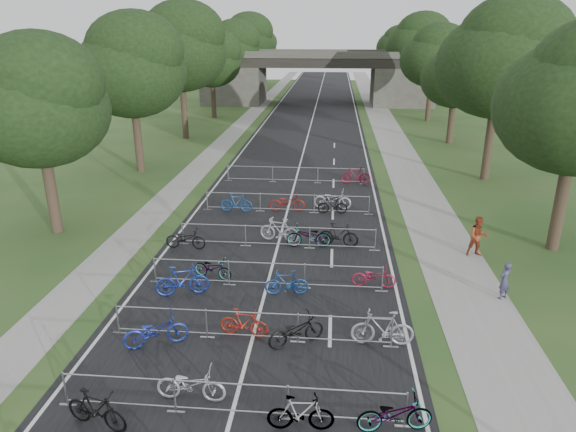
% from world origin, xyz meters
% --- Properties ---
extents(road, '(11.00, 140.00, 0.01)m').
position_xyz_m(road, '(0.00, 50.00, 0.01)').
color(road, black).
rests_on(road, ground).
extents(sidewalk_right, '(3.00, 140.00, 0.01)m').
position_xyz_m(sidewalk_right, '(8.00, 50.00, 0.01)').
color(sidewalk_right, gray).
rests_on(sidewalk_right, ground).
extents(sidewalk_left, '(2.00, 140.00, 0.01)m').
position_xyz_m(sidewalk_left, '(-7.50, 50.00, 0.01)').
color(sidewalk_left, gray).
rests_on(sidewalk_left, ground).
extents(lane_markings, '(0.12, 140.00, 0.00)m').
position_xyz_m(lane_markings, '(0.00, 50.00, 0.00)').
color(lane_markings, silver).
rests_on(lane_markings, ground).
extents(overpass_bridge, '(31.00, 8.00, 7.05)m').
position_xyz_m(overpass_bridge, '(0.00, 65.00, 3.53)').
color(overpass_bridge, '#3F3D38').
rests_on(overpass_bridge, ground).
extents(tree_left_0, '(6.72, 6.72, 10.25)m').
position_xyz_m(tree_left_0, '(-11.39, 15.93, 6.49)').
color(tree_left_0, '#33261C').
rests_on(tree_left_0, ground).
extents(tree_left_1, '(7.56, 7.56, 11.53)m').
position_xyz_m(tree_left_1, '(-11.39, 27.93, 7.30)').
color(tree_left_1, '#33261C').
rests_on(tree_left_1, ground).
extents(tree_right_1, '(8.18, 8.18, 12.47)m').
position_xyz_m(tree_right_1, '(13.11, 27.93, 7.90)').
color(tree_right_1, '#33261C').
rests_on(tree_right_1, ground).
extents(tree_left_2, '(8.40, 8.40, 12.81)m').
position_xyz_m(tree_left_2, '(-11.39, 39.93, 8.12)').
color(tree_left_2, '#33261C').
rests_on(tree_left_2, ground).
extents(tree_right_2, '(6.16, 6.16, 9.39)m').
position_xyz_m(tree_right_2, '(13.11, 39.93, 5.95)').
color(tree_right_2, '#33261C').
rests_on(tree_right_2, ground).
extents(tree_left_3, '(6.72, 6.72, 10.25)m').
position_xyz_m(tree_left_3, '(-11.39, 51.93, 6.49)').
color(tree_left_3, '#33261C').
rests_on(tree_left_3, ground).
extents(tree_right_3, '(7.17, 7.17, 10.93)m').
position_xyz_m(tree_right_3, '(13.11, 51.93, 6.92)').
color(tree_right_3, '#33261C').
rests_on(tree_right_3, ground).
extents(tree_left_4, '(7.56, 7.56, 11.53)m').
position_xyz_m(tree_left_4, '(-11.39, 63.93, 7.30)').
color(tree_left_4, '#33261C').
rests_on(tree_left_4, ground).
extents(tree_right_4, '(8.18, 8.18, 12.47)m').
position_xyz_m(tree_right_4, '(13.11, 63.93, 7.90)').
color(tree_right_4, '#33261C').
rests_on(tree_right_4, ground).
extents(tree_left_5, '(8.40, 8.40, 12.81)m').
position_xyz_m(tree_left_5, '(-11.39, 75.93, 8.12)').
color(tree_left_5, '#33261C').
rests_on(tree_left_5, ground).
extents(tree_right_5, '(6.16, 6.16, 9.39)m').
position_xyz_m(tree_right_5, '(13.11, 75.93, 5.95)').
color(tree_right_5, '#33261C').
rests_on(tree_right_5, ground).
extents(tree_left_6, '(6.72, 6.72, 10.25)m').
position_xyz_m(tree_left_6, '(-11.39, 87.93, 6.49)').
color(tree_left_6, '#33261C').
rests_on(tree_left_6, ground).
extents(tree_right_6, '(7.17, 7.17, 10.93)m').
position_xyz_m(tree_right_6, '(13.11, 87.93, 6.92)').
color(tree_right_6, '#33261C').
rests_on(tree_right_6, ground).
extents(barrier_row_1, '(9.70, 0.08, 1.10)m').
position_xyz_m(barrier_row_1, '(0.00, 3.60, 0.55)').
color(barrier_row_1, '#9FA1A6').
rests_on(barrier_row_1, ground).
extents(barrier_row_2, '(9.70, 0.08, 1.10)m').
position_xyz_m(barrier_row_2, '(0.00, 7.20, 0.55)').
color(barrier_row_2, '#9FA1A6').
rests_on(barrier_row_2, ground).
extents(barrier_row_3, '(9.70, 0.08, 1.10)m').
position_xyz_m(barrier_row_3, '(0.00, 11.00, 0.55)').
color(barrier_row_3, '#9FA1A6').
rests_on(barrier_row_3, ground).
extents(barrier_row_4, '(9.70, 0.08, 1.10)m').
position_xyz_m(barrier_row_4, '(0.00, 15.00, 0.55)').
color(barrier_row_4, '#9FA1A6').
rests_on(barrier_row_4, ground).
extents(barrier_row_5, '(9.70, 0.08, 1.10)m').
position_xyz_m(barrier_row_5, '(0.00, 20.00, 0.55)').
color(barrier_row_5, '#9FA1A6').
rests_on(barrier_row_5, ground).
extents(barrier_row_6, '(9.70, 0.08, 1.10)m').
position_xyz_m(barrier_row_6, '(0.00, 26.00, 0.55)').
color(barrier_row_6, '#9FA1A6').
rests_on(barrier_row_6, ground).
extents(bike_4, '(1.93, 1.00, 1.12)m').
position_xyz_m(bike_4, '(-3.39, 2.88, 0.56)').
color(bike_4, black).
rests_on(bike_4, ground).
extents(bike_5, '(2.00, 0.74, 1.04)m').
position_xyz_m(bike_5, '(-1.23, 4.13, 0.52)').
color(bike_5, '#AEADB5').
rests_on(bike_5, ground).
extents(bike_6, '(1.78, 0.59, 1.05)m').
position_xyz_m(bike_6, '(1.89, 3.25, 0.53)').
color(bike_6, '#9FA1A6').
rests_on(bike_6, ground).
extents(bike_7, '(2.07, 1.02, 1.04)m').
position_xyz_m(bike_7, '(4.30, 3.45, 0.52)').
color(bike_7, '#9FA1A6').
rests_on(bike_7, ground).
extents(bike_8, '(2.21, 1.53, 1.10)m').
position_xyz_m(bike_8, '(-3.08, 6.61, 0.55)').
color(bike_8, navy).
rests_on(bike_8, ground).
extents(bike_9, '(1.76, 0.72, 1.02)m').
position_xyz_m(bike_9, '(-0.30, 7.40, 0.51)').
color(bike_9, '#A02617').
rests_on(bike_9, ground).
extents(bike_10, '(2.07, 1.59, 1.04)m').
position_xyz_m(bike_10, '(1.48, 7.09, 0.52)').
color(bike_10, black).
rests_on(bike_10, ground).
extents(bike_11, '(2.09, 0.63, 1.25)m').
position_xyz_m(bike_11, '(4.30, 7.32, 0.62)').
color(bike_11, '#96979D').
rests_on(bike_11, ground).
extents(bike_12, '(2.17, 1.15, 1.26)m').
position_xyz_m(bike_12, '(-3.18, 10.01, 0.63)').
color(bike_12, navy).
rests_on(bike_12, ground).
extents(bike_13, '(1.86, 1.13, 0.92)m').
position_xyz_m(bike_13, '(-2.33, 11.54, 0.46)').
color(bike_13, '#9FA1A6').
rests_on(bike_13, ground).
extents(bike_14, '(1.76, 0.69, 1.03)m').
position_xyz_m(bike_14, '(0.87, 10.42, 0.52)').
color(bike_14, navy).
rests_on(bike_14, ground).
extents(bike_15, '(1.78, 0.71, 0.92)m').
position_xyz_m(bike_15, '(4.30, 11.36, 0.46)').
color(bike_15, maroon).
rests_on(bike_15, ground).
extents(bike_16, '(1.95, 0.74, 1.01)m').
position_xyz_m(bike_16, '(-4.30, 14.45, 0.51)').
color(bike_16, black).
rests_on(bike_16, ground).
extents(bike_17, '(2.08, 1.01, 1.21)m').
position_xyz_m(bike_17, '(0.02, 15.71, 0.60)').
color(bike_17, '#A5A6AD').
rests_on(bike_17, ground).
extents(bike_18, '(2.14, 0.85, 1.10)m').
position_xyz_m(bike_18, '(1.48, 15.15, 0.55)').
color(bike_18, '#9FA1A6').
rests_on(bike_18, ground).
extents(bike_19, '(1.98, 0.80, 1.15)m').
position_xyz_m(bike_19, '(2.89, 15.40, 0.58)').
color(bike_19, black).
rests_on(bike_19, ground).
extents(bike_20, '(1.83, 0.54, 1.10)m').
position_xyz_m(bike_20, '(-2.86, 19.79, 0.55)').
color(bike_20, navy).
rests_on(bike_20, ground).
extents(bike_21, '(2.07, 0.89, 1.06)m').
position_xyz_m(bike_21, '(-0.00, 20.17, 0.53)').
color(bike_21, maroon).
rests_on(bike_21, ground).
extents(bike_22, '(1.66, 0.48, 1.00)m').
position_xyz_m(bike_22, '(2.57, 19.98, 0.50)').
color(bike_22, black).
rests_on(bike_22, ground).
extents(bike_23, '(2.21, 0.95, 1.13)m').
position_xyz_m(bike_23, '(2.56, 20.84, 0.57)').
color(bike_23, '#BBBBC3').
rests_on(bike_23, ground).
extents(bike_27, '(2.01, 0.63, 1.20)m').
position_xyz_m(bike_27, '(4.07, 25.99, 0.60)').
color(bike_27, maroon).
rests_on(bike_27, ground).
extents(pedestrian_a, '(0.66, 0.63, 1.53)m').
position_xyz_m(pedestrian_a, '(9.20, 10.86, 0.76)').
color(pedestrian_a, '#363651').
rests_on(pedestrian_a, ground).
extents(pedestrian_b, '(0.97, 0.79, 1.88)m').
position_xyz_m(pedestrian_b, '(9.20, 14.86, 0.94)').
color(pedestrian_b, brown).
rests_on(pedestrian_b, ground).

